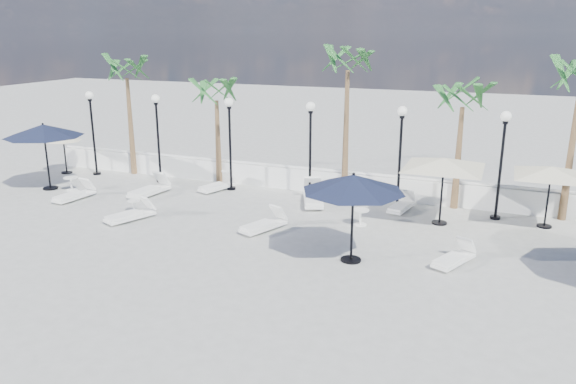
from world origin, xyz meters
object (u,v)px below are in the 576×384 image
(lounger_2, at_px, (150,189))
(parasol_cream_small, at_px, (63,137))
(lounger_1, at_px, (74,194))
(parasol_navy_mid, at_px, (353,184))
(lounger_6, at_px, (401,205))
(lounger_3, at_px, (218,185))
(parasol_cream_sq_b, at_px, (552,167))
(lounger_0, at_px, (131,214))
(parasol_navy_left, at_px, (44,131))
(lounger_5, at_px, (264,224))
(parasol_cream_sq_a, at_px, (444,158))
(lounger_4, at_px, (313,197))
(lounger_7, at_px, (454,258))

(lounger_2, bearing_deg, parasol_cream_small, 171.63)
(lounger_1, distance_m, parasol_navy_mid, 12.15)
(lounger_6, bearing_deg, lounger_3, -168.79)
(lounger_1, height_order, lounger_2, lounger_2)
(lounger_3, xyz_separation_m, parasol_cream_sq_b, (12.55, 0.05, 1.89))
(lounger_0, distance_m, parasol_navy_mid, 8.48)
(lounger_1, bearing_deg, parasol_navy_left, 163.88)
(parasol_navy_left, distance_m, parasol_navy_mid, 14.18)
(lounger_0, relative_size, lounger_2, 0.92)
(lounger_5, xyz_separation_m, lounger_6, (3.89, 3.84, -0.02))
(parasol_cream_sq_a, distance_m, parasol_cream_sq_b, 3.52)
(lounger_5, distance_m, parasol_cream_sq_b, 9.75)
(parasol_navy_mid, bearing_deg, lounger_3, 144.07)
(lounger_4, bearing_deg, lounger_0, -163.17)
(parasol_cream_small, bearing_deg, lounger_0, -33.14)
(parasol_navy_left, bearing_deg, parasol_cream_small, 118.65)
(lounger_3, height_order, parasol_navy_mid, parasol_navy_mid)
(lounger_2, distance_m, parasol_cream_small, 6.23)
(lounger_2, bearing_deg, parasol_cream_sq_b, 14.56)
(lounger_3, bearing_deg, parasol_navy_mid, -16.92)
(lounger_3, xyz_separation_m, parasol_cream_sq_a, (9.18, -0.91, 2.11))
(parasol_cream_small, bearing_deg, lounger_5, -17.91)
(lounger_7, bearing_deg, lounger_5, -161.18)
(parasol_navy_left, bearing_deg, lounger_3, 19.55)
(lounger_0, height_order, parasol_cream_sq_b, parasol_cream_sq_b)
(lounger_2, xyz_separation_m, lounger_4, (6.56, 1.33, 0.02))
(lounger_2, height_order, parasol_navy_left, parasol_navy_left)
(lounger_7, relative_size, parasol_navy_left, 0.54)
(parasol_cream_sq_b, bearing_deg, parasol_cream_sq_a, -164.15)
(lounger_0, xyz_separation_m, parasol_navy_mid, (8.19, -0.66, 2.10))
(lounger_2, relative_size, parasol_cream_sq_a, 0.40)
(lounger_2, bearing_deg, lounger_5, -11.42)
(lounger_6, bearing_deg, parasol_cream_sq_a, -22.34)
(parasol_navy_left, relative_size, parasol_cream_sq_a, 0.62)
(lounger_1, height_order, lounger_4, lounger_4)
(lounger_0, height_order, lounger_3, lounger_0)
(lounger_1, distance_m, parasol_cream_small, 4.98)
(parasol_navy_left, bearing_deg, lounger_1, -22.99)
(lounger_5, bearing_deg, lounger_0, -148.70)
(lounger_1, xyz_separation_m, parasol_cream_small, (-3.41, 3.31, 1.49))
(lounger_2, bearing_deg, parasol_navy_left, -162.87)
(parasol_navy_left, bearing_deg, lounger_5, -7.55)
(lounger_2, relative_size, lounger_6, 1.21)
(lounger_0, xyz_separation_m, lounger_3, (1.01, 4.54, -0.01))
(lounger_7, distance_m, parasol_cream_sq_b, 5.46)
(lounger_6, relative_size, lounger_7, 0.99)
(parasol_navy_mid, distance_m, parasol_cream_small, 16.11)
(lounger_5, relative_size, lounger_6, 1.10)
(lounger_6, distance_m, parasol_cream_sq_a, 2.78)
(lounger_0, bearing_deg, parasol_navy_left, -177.72)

